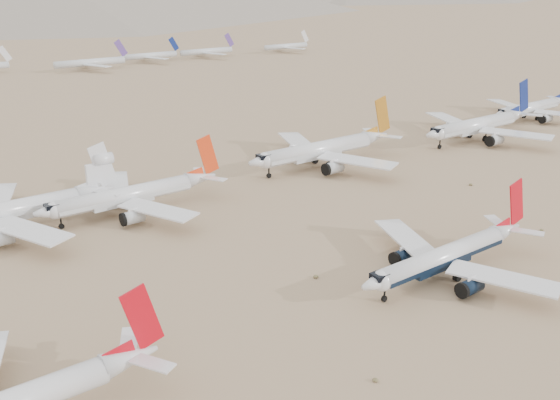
% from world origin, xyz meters
% --- Properties ---
extents(ground, '(7000.00, 7000.00, 0.00)m').
position_xyz_m(ground, '(0.00, 0.00, 0.00)').
color(ground, '#907254').
rests_on(ground, ground).
extents(main_airliner, '(43.28, 42.28, 15.28)m').
position_xyz_m(main_airliner, '(-9.49, 0.35, 4.20)').
color(main_airliner, silver).
rests_on(main_airliner, ground).
extents(row2_navy_widebody, '(52.12, 50.97, 18.54)m').
position_xyz_m(row2_navy_widebody, '(81.46, 60.43, 5.18)').
color(row2_navy_widebody, silver).
rests_on(row2_navy_widebody, ground).
extents(row2_gold_tail, '(51.19, 50.07, 18.23)m').
position_xyz_m(row2_gold_tail, '(18.45, 68.98, 5.10)').
color(row2_gold_tail, silver).
rests_on(row2_gold_tail, ground).
extents(row2_orange_tail, '(44.59, 43.62, 15.91)m').
position_xyz_m(row2_orange_tail, '(-43.02, 67.12, 4.46)').
color(row2_orange_tail, silver).
rests_on(row2_orange_tail, ground).
extents(row2_white_trijet, '(47.70, 46.62, 16.90)m').
position_xyz_m(row2_white_trijet, '(-69.38, 72.59, 4.89)').
color(row2_white_trijet, silver).
rests_on(row2_white_trijet, ground).
extents(row2_blue_far, '(45.74, 44.72, 16.25)m').
position_xyz_m(row2_blue_far, '(124.92, 67.66, 4.53)').
color(row2_blue_far, silver).
rests_on(row2_blue_far, ground).
extents(desert_scrub, '(233.60, 121.67, 0.63)m').
position_xyz_m(desert_scrub, '(-20.73, -21.89, 0.28)').
color(desert_scrub, brown).
rests_on(desert_scrub, ground).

